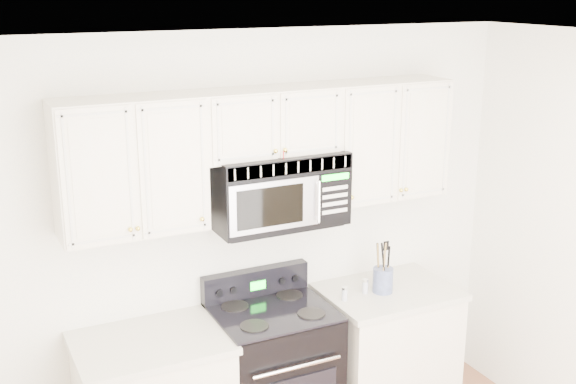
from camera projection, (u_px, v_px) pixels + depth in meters
room at (422, 364)px, 3.06m from camera, size 3.51×3.51×2.61m
base_cabinet_right at (385, 356)px, 4.88m from camera, size 0.86×0.65×0.92m
range at (273, 376)px, 4.52m from camera, size 0.71×0.65×1.11m
upper_cabinets at (267, 145)px, 4.25m from camera, size 2.44×0.37×0.75m
microwave at (277, 189)px, 4.31m from camera, size 0.80×0.45×0.44m
utensil_crock at (383, 279)px, 4.67m from camera, size 0.13×0.13×0.35m
shaker_salt at (345, 294)px, 4.55m from camera, size 0.04×0.04×0.09m
shaker_pepper at (365, 286)px, 4.66m from camera, size 0.04×0.04×0.10m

